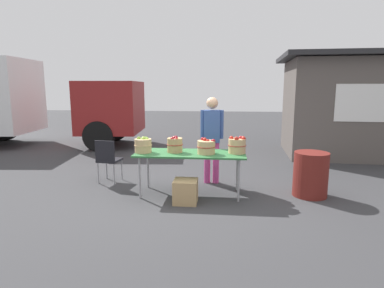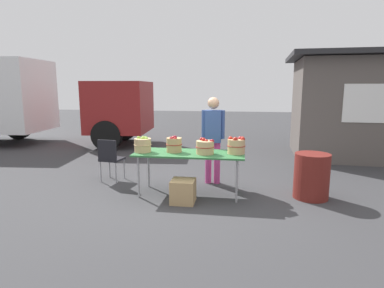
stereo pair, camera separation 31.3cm
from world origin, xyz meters
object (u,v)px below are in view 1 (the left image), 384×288
market_table (190,155)px  vendor_adult (212,133)px  apple_basket_red_1 (206,147)px  apple_basket_green_0 (143,145)px  trash_barrel (311,174)px  folding_chair (108,158)px  apple_basket_red_2 (237,145)px  produce_crate (186,191)px  apple_basket_red_0 (175,145)px

market_table → vendor_adult: 0.86m
apple_basket_red_1 → vendor_adult: bearing=85.6°
apple_basket_green_0 → apple_basket_red_1: size_ratio=0.97×
trash_barrel → folding_chair: bearing=173.7°
apple_basket_red_2 → folding_chair: size_ratio=0.37×
apple_basket_red_1 → apple_basket_red_2: (0.52, 0.10, 0.02)m
folding_chair → produce_crate: 1.94m
folding_chair → vendor_adult: bearing=-167.1°
market_table → produce_crate: 0.67m
apple_basket_red_2 → trash_barrel: bearing=3.8°
market_table → apple_basket_red_1: 0.33m
apple_basket_red_2 → produce_crate: bearing=-150.6°
market_table → apple_basket_green_0: bearing=-175.9°
market_table → trash_barrel: trash_barrel is taller
apple_basket_red_2 → trash_barrel: (1.27, 0.08, -0.50)m
apple_basket_red_0 → vendor_adult: size_ratio=0.18×
apple_basket_green_0 → trash_barrel: bearing=3.6°
apple_basket_red_1 → trash_barrel: size_ratio=0.42×
market_table → folding_chair: size_ratio=2.21×
apple_basket_red_1 → produce_crate: apple_basket_red_1 is taller
folding_chair → trash_barrel: folding_chair is taller
apple_basket_green_0 → trash_barrel: (2.90, 0.18, -0.49)m
vendor_adult → trash_barrel: vendor_adult is taller
market_table → apple_basket_red_1: apple_basket_red_1 is taller
apple_basket_red_0 → apple_basket_red_2: bearing=1.4°
apple_basket_red_0 → produce_crate: apple_basket_red_0 is taller
trash_barrel → apple_basket_red_2: bearing=-176.2°
apple_basket_red_1 → vendor_adult: size_ratio=0.19×
vendor_adult → produce_crate: bearing=70.4°
apple_basket_red_2 → vendor_adult: 0.84m
trash_barrel → produce_crate: (-2.11, -0.56, -0.19)m
trash_barrel → market_table: bearing=-176.6°
folding_chair → produce_crate: (1.65, -0.97, -0.32)m
apple_basket_red_0 → apple_basket_red_2: (1.08, 0.03, 0.01)m
apple_basket_red_1 → produce_crate: 0.84m
market_table → trash_barrel: (2.08, 0.12, -0.32)m
apple_basket_green_0 → vendor_adult: vendor_adult is taller
market_table → folding_chair: folding_chair is taller
apple_basket_red_2 → vendor_adult: bearing=123.7°
vendor_adult → trash_barrel: 1.94m
apple_basket_red_1 → apple_basket_red_2: size_ratio=1.02×
apple_basket_red_0 → produce_crate: size_ratio=0.78×
trash_barrel → produce_crate: size_ratio=2.01×
apple_basket_green_0 → apple_basket_red_1: apple_basket_green_0 is taller
vendor_adult → folding_chair: (-2.03, -0.20, -0.48)m
folding_chair → apple_basket_red_0: bearing=167.0°
produce_crate → market_table: bearing=85.7°
apple_basket_red_0 → apple_basket_red_1: size_ratio=0.94×
vendor_adult → trash_barrel: (1.74, -0.61, -0.61)m
apple_basket_green_0 → apple_basket_red_2: bearing=3.5°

